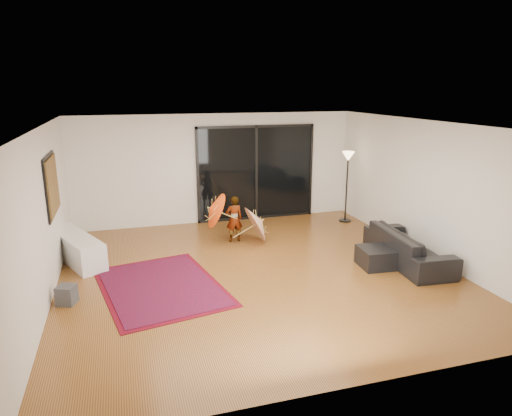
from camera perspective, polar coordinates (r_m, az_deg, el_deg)
name	(u,v)px	position (r m, az deg, el deg)	size (l,w,h in m)	color
floor	(258,272)	(8.51, 0.21, -8.04)	(7.00, 7.00, 0.00)	#925B28
ceiling	(258,125)	(7.86, 0.23, 10.39)	(7.00, 7.00, 0.00)	white
wall_back	(217,169)	(11.41, -4.87, 4.92)	(7.00, 7.00, 0.00)	silver
wall_front	(353,279)	(5.00, 11.98, -8.62)	(7.00, 7.00, 0.00)	silver
wall_left	(43,217)	(7.86, -25.03, -1.04)	(7.00, 7.00, 0.00)	silver
wall_right	(426,189)	(9.66, 20.52, 2.20)	(7.00, 7.00, 0.00)	silver
sliding_door	(256,173)	(11.64, 0.01, 4.43)	(3.06, 0.07, 2.40)	black
painting	(52,185)	(8.75, -24.13, 2.60)	(0.04, 1.28, 1.08)	black
media_console	(76,248)	(9.64, -21.59, -4.64)	(0.48, 1.92, 0.53)	white
speaker	(67,295)	(7.89, -22.59, -9.98)	(0.27, 0.27, 0.30)	#424244
persian_rug	(161,286)	(8.09, -11.81, -9.57)	(2.34, 2.93, 0.02)	#560715
sofa	(408,247)	(9.36, 18.47, -4.59)	(2.19, 0.86, 0.64)	black
ottoman	(377,257)	(9.02, 14.87, -5.97)	(0.64, 0.64, 0.37)	black
floor_lamp	(348,167)	(11.56, 11.39, 5.09)	(0.31, 0.31, 1.78)	black
child	(234,219)	(10.00, -2.75, -1.39)	(0.37, 0.25, 1.03)	#999999
parasol_orange	(210,212)	(9.79, -5.82, -0.48)	(0.50, 0.80, 0.85)	#E3430B
parasol_white	(262,219)	(10.02, 0.79, -1.40)	(0.57, 0.88, 0.94)	white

